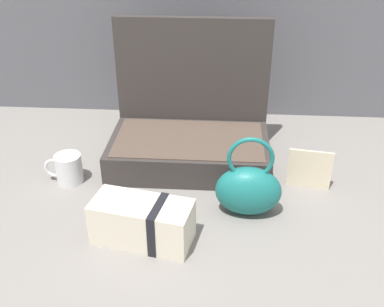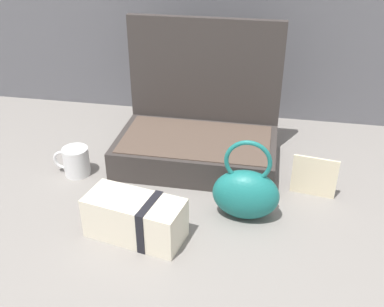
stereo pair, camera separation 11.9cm
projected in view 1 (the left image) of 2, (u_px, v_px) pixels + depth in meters
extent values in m
plane|color=slate|center=(200.00, 194.00, 1.28)|extent=(6.00, 6.00, 0.00)
cube|color=#332D2B|center=(189.00, 152.00, 1.40)|extent=(0.48, 0.28, 0.09)
cube|color=#4C3D33|center=(189.00, 139.00, 1.37)|extent=(0.44, 0.25, 0.00)
cube|color=#332D2B|center=(193.00, 84.00, 1.44)|extent=(0.48, 0.02, 0.42)
ellipsoid|color=#196B66|center=(248.00, 191.00, 1.17)|extent=(0.17, 0.10, 0.14)
torus|color=#196B66|center=(251.00, 158.00, 1.13)|extent=(0.12, 0.01, 0.12)
cube|color=beige|center=(142.00, 222.00, 1.09)|extent=(0.25, 0.15, 0.11)
cube|color=black|center=(159.00, 225.00, 1.08)|extent=(0.04, 0.11, 0.11)
cylinder|color=silver|center=(69.00, 169.00, 1.32)|extent=(0.08, 0.08, 0.09)
torus|color=silver|center=(55.00, 168.00, 1.32)|extent=(0.06, 0.01, 0.06)
cube|color=beige|center=(309.00, 169.00, 1.28)|extent=(0.12, 0.02, 0.12)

